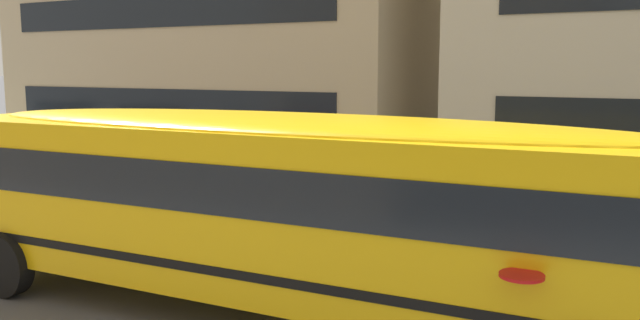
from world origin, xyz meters
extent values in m
plane|color=#4C4C4F|center=(0.00, 0.00, 0.00)|extent=(400.00, 400.00, 0.00)
cube|color=gray|center=(0.00, 7.55, 0.01)|extent=(120.00, 3.00, 0.01)
cube|color=silver|center=(0.00, 0.00, 0.00)|extent=(110.00, 0.16, 0.01)
cube|color=yellow|center=(1.68, -1.44, 1.48)|extent=(10.23, 2.68, 2.03)
cube|color=black|center=(-3.46, -1.62, 0.63)|extent=(0.27, 2.31, 0.33)
cube|color=black|center=(1.68, -1.44, 1.84)|extent=(9.62, 2.70, 0.59)
cube|color=black|center=(1.68, -1.44, 0.88)|extent=(10.25, 2.71, 0.11)
ellipsoid|color=yellow|center=(1.68, -1.44, 2.49)|extent=(9.81, 2.48, 0.33)
cylinder|color=red|center=(4.98, -2.64, 1.37)|extent=(0.42, 0.42, 0.03)
cylinder|color=black|center=(5.50, -0.14, 0.46)|extent=(0.93, 0.29, 0.92)
cylinder|color=black|center=(-2.21, -0.42, 0.46)|extent=(0.93, 0.29, 0.92)
cylinder|color=black|center=(-2.13, -2.73, 0.46)|extent=(0.93, 0.29, 0.92)
cylinder|color=black|center=(-12.47, 5.98, 0.30)|extent=(0.61, 0.20, 0.60)
cube|color=black|center=(-9.81, 9.03, 1.92)|extent=(13.88, 0.04, 1.10)
cube|color=black|center=(-9.81, 9.03, 5.12)|extent=(13.88, 0.04, 1.10)
camera|label=1|loc=(6.12, -8.55, 3.24)|focal=37.10mm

